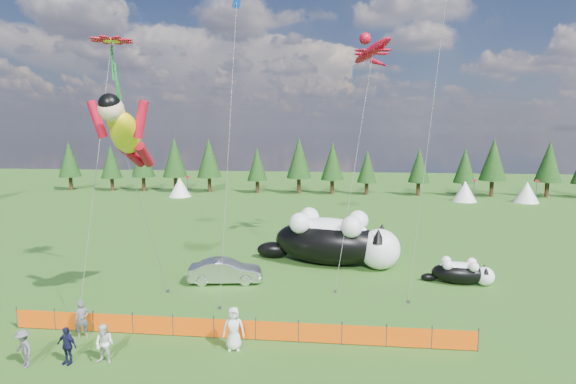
{
  "coord_description": "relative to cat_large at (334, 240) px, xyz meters",
  "views": [
    {
      "loc": [
        4.65,
        -22.56,
        9.83
      ],
      "look_at": [
        1.75,
        4.0,
        6.05
      ],
      "focal_mm": 28.0,
      "sensor_mm": 36.0,
      "label": 1
    }
  ],
  "objects": [
    {
      "name": "car",
      "position": [
        -6.91,
        -4.75,
        -1.08
      ],
      "size": [
        4.82,
        2.31,
        1.52
      ],
      "primitive_type": "imported",
      "rotation": [
        0.0,
        0.0,
        1.73
      ],
      "color": "silver",
      "rests_on": "ground"
    },
    {
      "name": "spectator_d",
      "position": [
        -12.68,
        -15.76,
        -1.03
      ],
      "size": [
        1.18,
        0.98,
        1.63
      ],
      "primitive_type": "imported",
      "rotation": [
        0.0,
        0.0,
        -0.5
      ],
      "color": "#525257",
      "rests_on": "ground"
    },
    {
      "name": "ground",
      "position": [
        -4.54,
        -9.38,
        -1.84
      ],
      "size": [
        160.0,
        160.0,
        0.0
      ],
      "primitive_type": "plane",
      "color": "#113C0B",
      "rests_on": "ground"
    },
    {
      "name": "superhero_kite",
      "position": [
        -10.63,
        -9.93,
        7.71
      ],
      "size": [
        5.72,
        6.14,
        11.93
      ],
      "color": "yellow",
      "rests_on": "ground"
    },
    {
      "name": "tree_line",
      "position": [
        -4.54,
        35.62,
        2.16
      ],
      "size": [
        90.0,
        4.0,
        8.0
      ],
      "primitive_type": null,
      "color": "black",
      "rests_on": "ground"
    },
    {
      "name": "safety_fence",
      "position": [
        -4.54,
        -12.38,
        -1.34
      ],
      "size": [
        22.06,
        0.06,
        1.1
      ],
      "color": "#262626",
      "rests_on": "ground"
    },
    {
      "name": "spectator_c",
      "position": [
        -11.05,
        -15.32,
        -1.04
      ],
      "size": [
        1.03,
        0.66,
        1.62
      ],
      "primitive_type": "imported",
      "rotation": [
        0.0,
        0.0,
        -0.2
      ],
      "color": "#131435",
      "rests_on": "ground"
    },
    {
      "name": "diamond_kite_a",
      "position": [
        -6.26,
        -3.47,
        14.53
      ],
      "size": [
        0.81,
        6.36,
        18.65
      ],
      "color": "#0B3BB0",
      "rests_on": "ground"
    },
    {
      "name": "spectator_a",
      "position": [
        -11.75,
        -12.98,
        -0.94
      ],
      "size": [
        0.79,
        0.7,
        1.81
      ],
      "primitive_type": "imported",
      "rotation": [
        0.0,
        0.0,
        0.5
      ],
      "color": "#525257",
      "rests_on": "ground"
    },
    {
      "name": "spectator_b",
      "position": [
        -9.49,
        -15.11,
        -0.99
      ],
      "size": [
        0.87,
        0.56,
        1.7
      ],
      "primitive_type": "imported",
      "rotation": [
        0.0,
        0.0,
        -0.09
      ],
      "color": "silver",
      "rests_on": "ground"
    },
    {
      "name": "spectator_e",
      "position": [
        -4.35,
        -13.35,
        -0.86
      ],
      "size": [
        1.05,
        0.78,
        1.98
      ],
      "primitive_type": "imported",
      "rotation": [
        0.0,
        0.0,
        0.16
      ],
      "color": "silver",
      "rests_on": "ground"
    },
    {
      "name": "festival_tents",
      "position": [
        6.46,
        30.62,
        -0.44
      ],
      "size": [
        50.0,
        3.2,
        2.8
      ],
      "primitive_type": null,
      "color": "white",
      "rests_on": "ground"
    },
    {
      "name": "cat_small",
      "position": [
        8.15,
        -3.3,
        -1.08
      ],
      "size": [
        4.45,
        2.01,
        1.61
      ],
      "rotation": [
        0.0,
        0.0,
        -0.14
      ],
      "color": "black",
      "rests_on": "ground"
    },
    {
      "name": "gecko_kite",
      "position": [
        2.72,
        4.65,
        13.99
      ],
      "size": [
        5.88,
        13.64,
        19.02
      ],
      "color": "#B40922",
      "rests_on": "ground"
    },
    {
      "name": "cat_large",
      "position": [
        0.0,
        0.0,
        0.0
      ],
      "size": [
        10.62,
        5.54,
        3.88
      ],
      "rotation": [
        0.0,
        0.0,
        -0.24
      ],
      "color": "black",
      "rests_on": "ground"
    },
    {
      "name": "flower_kite",
      "position": [
        -12.98,
        -6.27,
        12.87
      ],
      "size": [
        2.68,
        7.61,
        16.0
      ],
      "color": "#B40922",
      "rests_on": "ground"
    }
  ]
}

